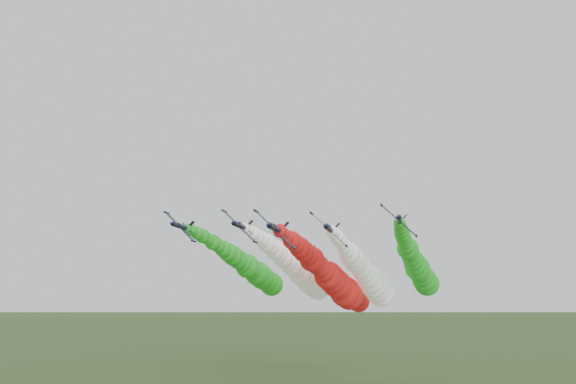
# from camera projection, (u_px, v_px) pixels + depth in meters

# --- Properties ---
(jet_lead) EXTENTS (12.62, 60.89, 16.56)m
(jet_lead) POSITION_uv_depth(u_px,v_px,m) (331.00, 279.00, 123.50)
(jet_lead) COLOR black
(jet_lead) RESTS_ON ground
(jet_inner_left) EXTENTS (12.53, 60.80, 16.47)m
(jet_inner_left) POSITION_uv_depth(u_px,v_px,m) (300.00, 272.00, 138.54)
(jet_inner_left) COLOR black
(jet_inner_left) RESTS_ON ground
(jet_inner_right) EXTENTS (13.00, 61.26, 16.94)m
(jet_inner_right) POSITION_uv_depth(u_px,v_px,m) (369.00, 277.00, 133.58)
(jet_inner_right) COLOR black
(jet_inner_right) RESTS_ON ground
(jet_outer_left) EXTENTS (12.52, 60.78, 16.45)m
(jet_outer_left) POSITION_uv_depth(u_px,v_px,m) (251.00, 269.00, 146.89)
(jet_outer_left) COLOR black
(jet_outer_left) RESTS_ON ground
(jet_outer_right) EXTENTS (12.57, 60.83, 16.50)m
(jet_outer_right) POSITION_uv_depth(u_px,v_px,m) (417.00, 267.00, 137.89)
(jet_outer_right) COLOR black
(jet_outer_right) RESTS_ON ground
(jet_trail) EXTENTS (12.45, 60.72, 16.39)m
(jet_trail) POSITION_uv_depth(u_px,v_px,m) (344.00, 287.00, 149.35)
(jet_trail) COLOR black
(jet_trail) RESTS_ON ground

